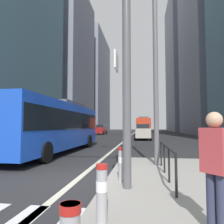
# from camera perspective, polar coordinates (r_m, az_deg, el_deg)

# --- Properties ---
(ground_plane) EXTENTS (160.00, 160.00, 0.00)m
(ground_plane) POSITION_cam_1_polar(r_m,az_deg,el_deg) (27.01, 3.63, -7.35)
(ground_plane) COLOR #28282B
(lane_centre_line) EXTENTS (0.20, 80.00, 0.01)m
(lane_centre_line) POSITION_cam_1_polar(r_m,az_deg,el_deg) (36.97, 4.83, -6.35)
(lane_centre_line) COLOR beige
(lane_centre_line) RESTS_ON ground
(office_tower_left_mid) EXTENTS (12.13, 16.89, 31.06)m
(office_tower_left_mid) POSITION_cam_1_polar(r_m,az_deg,el_deg) (49.79, -13.95, 12.50)
(office_tower_left_mid) COLOR slate
(office_tower_left_mid) RESTS_ON ground
(office_tower_left_far) EXTENTS (12.07, 22.18, 30.98)m
(office_tower_left_far) POSITION_cam_1_polar(r_m,az_deg,el_deg) (72.52, -6.62, 7.26)
(office_tower_left_far) COLOR slate
(office_tower_left_far) RESTS_ON ground
(office_tower_right_mid) EXTENTS (11.14, 19.81, 52.46)m
(office_tower_right_mid) POSITION_cam_1_polar(r_m,az_deg,el_deg) (54.54, 25.11, 23.36)
(office_tower_right_mid) COLOR slate
(office_tower_right_mid) RESTS_ON ground
(office_tower_right_far) EXTENTS (11.81, 22.25, 44.54)m
(office_tower_right_far) POSITION_cam_1_polar(r_m,az_deg,el_deg) (77.32, 19.27, 11.91)
(office_tower_right_far) COLOR slate
(office_tower_right_far) RESTS_ON ground
(city_bus_blue_oncoming) EXTENTS (2.85, 11.69, 3.40)m
(city_bus_blue_oncoming) POSITION_cam_1_polar(r_m,az_deg,el_deg) (14.32, -14.70, -3.10)
(city_bus_blue_oncoming) COLOR blue
(city_bus_blue_oncoming) RESTS_ON ground
(city_bus_red_receding) EXTENTS (2.77, 11.09, 3.40)m
(city_bus_red_receding) POSITION_cam_1_polar(r_m,az_deg,el_deg) (42.28, 8.36, -3.51)
(city_bus_red_receding) COLOR red
(city_bus_red_receding) RESTS_ON ground
(car_oncoming_mid) EXTENTS (2.16, 4.37, 1.94)m
(car_oncoming_mid) POSITION_cam_1_polar(r_m,az_deg,el_deg) (43.95, -3.00, -4.66)
(car_oncoming_mid) COLOR maroon
(car_oncoming_mid) RESTS_ON ground
(car_receding_near) EXTENTS (2.08, 4.49, 1.94)m
(car_receding_near) POSITION_cam_1_polar(r_m,az_deg,el_deg) (52.40, 8.91, -4.46)
(car_receding_near) COLOR black
(car_receding_near) RESTS_ON ground
(car_receding_far) EXTENTS (2.20, 4.62, 1.94)m
(car_receding_far) POSITION_cam_1_polar(r_m,az_deg,el_deg) (27.01, 8.05, -5.21)
(car_receding_far) COLOR #B2A899
(car_receding_far) RESTS_ON ground
(traffic_signal_gantry) EXTENTS (6.92, 0.65, 6.00)m
(traffic_signal_gantry) POSITION_cam_1_polar(r_m,az_deg,el_deg) (6.62, -17.94, 18.06)
(traffic_signal_gantry) COLOR #515156
(traffic_signal_gantry) RESTS_ON median_island
(street_lamp_post) EXTENTS (5.50, 0.32, 8.00)m
(street_lamp_post) POSITION_cam_1_polar(r_m,az_deg,el_deg) (9.64, 11.37, 18.08)
(street_lamp_post) COLOR #56565B
(street_lamp_post) RESTS_ON median_island
(bollard_left) EXTENTS (0.20, 0.20, 0.94)m
(bollard_left) POSITION_cam_1_polar(r_m,az_deg,el_deg) (3.73, -2.72, -19.95)
(bollard_left) COLOR #99999E
(bollard_left) RESTS_ON median_island
(bollard_right) EXTENTS (0.20, 0.20, 0.95)m
(bollard_right) POSITION_cam_1_polar(r_m,az_deg,el_deg) (6.37, 2.52, -13.11)
(bollard_right) COLOR #99999E
(bollard_right) RESTS_ON median_island
(bollard_back) EXTENTS (0.20, 0.20, 0.89)m
(bollard_back) POSITION_cam_1_polar(r_m,az_deg,el_deg) (7.26, 2.73, -12.19)
(bollard_back) COLOR #99999E
(bollard_back) RESTS_ON median_island
(pedestrian_railing) EXTENTS (0.06, 3.89, 0.98)m
(pedestrian_railing) POSITION_cam_1_polar(r_m,az_deg,el_deg) (6.96, 14.19, -10.62)
(pedestrian_railing) COLOR black
(pedestrian_railing) RESTS_ON median_island
(pedestrian_waiting) EXTENTS (0.43, 0.45, 1.78)m
(pedestrian_waiting) POSITION_cam_1_polar(r_m,az_deg,el_deg) (3.61, 25.72, -12.43)
(pedestrian_waiting) COLOR #2D334C
(pedestrian_waiting) RESTS_ON median_island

